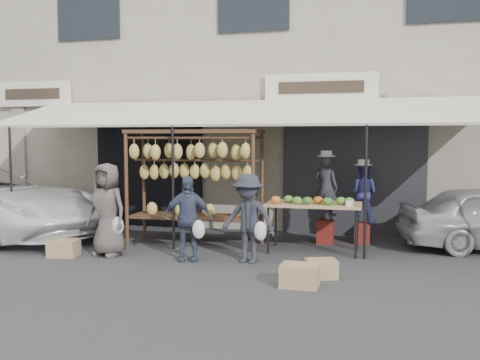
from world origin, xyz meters
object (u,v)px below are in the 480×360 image
object	(u,v)px
vendor_left	(326,187)
crate_far	(64,248)
banana_rack	(194,164)
produce_table	(314,205)
vendor_right	(363,193)
crate_near_b	(321,269)
customer_mid	(187,218)
crate_near_a	(300,276)
customer_right	(248,218)
customer_left	(107,210)

from	to	relation	value
vendor_left	crate_far	bearing A→B (deg)	44.16
banana_rack	produce_table	distance (m)	2.43
vendor_right	crate_near_b	size ratio (longest dim) A/B	2.60
customer_mid	crate_near_a	xyz separation A→B (m)	(2.07, -1.14, -0.56)
customer_right	vendor_right	bearing A→B (deg)	59.72
banana_rack	customer_mid	bearing A→B (deg)	-75.92
customer_left	customer_right	size ratio (longest dim) A/B	1.10
banana_rack	customer_left	size ratio (longest dim) A/B	1.59
customer_left	vendor_left	bearing A→B (deg)	43.45
produce_table	customer_mid	xyz separation A→B (m)	(-2.00, -1.16, -0.16)
banana_rack	crate_near_b	distance (m)	3.52
banana_rack	crate_near_a	size ratio (longest dim) A/B	4.96
produce_table	vendor_right	world-z (taller)	vendor_right
vendor_left	crate_near_b	xyz separation A→B (m)	(0.18, -2.65, -0.97)
banana_rack	produce_table	world-z (taller)	banana_rack
customer_mid	customer_left	bearing A→B (deg)	164.16
crate_near_a	vendor_left	bearing A→B (deg)	88.78
banana_rack	vendor_right	distance (m)	3.36
customer_left	crate_far	distance (m)	1.02
banana_rack	vendor_left	size ratio (longest dim) A/B	2.01
customer_left	customer_mid	size ratio (longest dim) A/B	1.14
crate_near_a	crate_near_b	distance (m)	0.61
customer_left	crate_near_a	bearing A→B (deg)	-3.94
produce_table	crate_far	bearing A→B (deg)	-161.65
vendor_right	customer_right	xyz separation A→B (m)	(-1.81, -2.12, -0.26)
produce_table	vendor_left	world-z (taller)	vendor_left
customer_left	vendor_right	bearing A→B (deg)	40.97
customer_right	customer_mid	bearing A→B (deg)	-163.98
customer_left	customer_mid	distance (m)	1.50
customer_left	crate_near_a	distance (m)	3.81
vendor_right	crate_near_b	xyz separation A→B (m)	(-0.53, -2.81, -0.87)
customer_right	crate_far	xyz separation A→B (m)	(-3.25, -0.35, -0.60)
customer_right	crate_near_a	xyz separation A→B (m)	(1.04, -1.24, -0.59)
vendor_left	produce_table	bearing A→B (deg)	97.66
vendor_left	crate_near_a	xyz separation A→B (m)	(-0.07, -3.21, -0.95)
banana_rack	customer_right	size ratio (longest dim) A/B	1.75
customer_left	crate_near_a	xyz separation A→B (m)	(3.57, -1.15, -0.66)
customer_mid	crate_near_b	world-z (taller)	customer_mid
produce_table	vendor_right	xyz separation A→B (m)	(0.85, 1.07, 0.12)
crate_near_b	crate_near_a	bearing A→B (deg)	-113.73
vendor_right	crate_near_b	distance (m)	2.99
customer_mid	vendor_right	bearing A→B (deg)	22.77
customer_right	produce_table	bearing A→B (deg)	57.56
crate_near_b	crate_far	size ratio (longest dim) A/B	0.92
crate_near_b	customer_mid	bearing A→B (deg)	166.02
vendor_left	customer_right	bearing A→B (deg)	76.84
produce_table	crate_far	xyz separation A→B (m)	(-4.22, -1.40, -0.73)
customer_mid	produce_table	bearing A→B (deg)	14.71
produce_table	customer_left	distance (m)	3.68
produce_table	vendor_left	size ratio (longest dim) A/B	1.31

